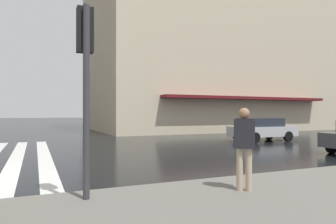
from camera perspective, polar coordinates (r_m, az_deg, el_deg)
The scene contains 4 objects.
haussmann_block_corner at distance 35.80m, azimuth 5.70°, elevation 13.94°, with size 18.02×23.11×21.38m.
traffic_signal_post at distance 5.99m, azimuth -15.13°, elevation 9.36°, with size 0.44×0.30×3.56m.
car_silver at distance 19.64m, azimuth 17.09°, elevation -3.01°, with size 1.85×4.10×1.41m.
pedestrian_approaching_kerb at distance 6.42m, azimuth 14.00°, elevation -5.43°, with size 0.42×0.47×1.68m.
Camera 1 is at (-9.38, -2.51, 1.72)m, focal length 32.71 mm.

